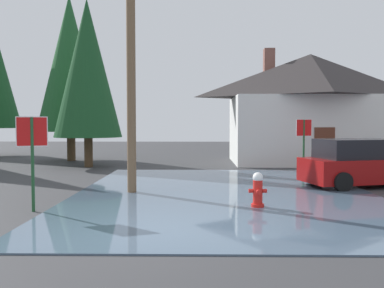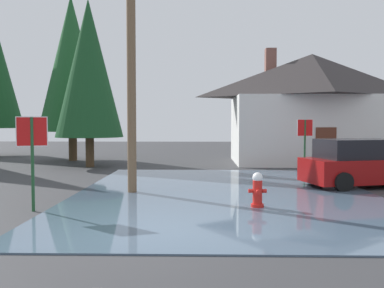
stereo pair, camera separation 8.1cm
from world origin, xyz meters
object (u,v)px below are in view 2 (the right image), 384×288
parked_car (363,164)px  pine_tree_mid_left (72,64)px  stop_sign_near (32,144)px  utility_pole (131,53)px  stop_sign_far (305,136)px  fire_hydrant (257,191)px  house (311,107)px  pine_tree_far_center (89,68)px

parked_car → pine_tree_mid_left: 17.01m
stop_sign_near → utility_pole: bearing=53.4°
stop_sign_far → pine_tree_mid_left: size_ratio=0.25×
stop_sign_near → fire_hydrant: (5.67, 0.50, -1.24)m
stop_sign_near → utility_pole: utility_pole is taller
fire_hydrant → pine_tree_mid_left: bearing=124.2°
fire_hydrant → house: house is taller
fire_hydrant → parked_car: (4.18, 3.75, 0.33)m
pine_tree_mid_left → parked_car: bearing=-35.8°
utility_pole → pine_tree_mid_left: pine_tree_mid_left is taller
pine_tree_far_center → stop_sign_far: bearing=-18.4°
utility_pole → pine_tree_mid_left: 12.38m
pine_tree_mid_left → fire_hydrant: bearing=-55.8°
stop_sign_far → pine_tree_far_center: (-9.93, 3.30, 3.24)m
house → utility_pole: bearing=-129.4°
stop_sign_near → house: house is taller
parked_car → pine_tree_mid_left: size_ratio=0.48×
fire_hydrant → utility_pole: (-3.64, 2.22, 3.91)m
fire_hydrant → pine_tree_far_center: (-7.08, 9.84, 4.46)m
parked_car → house: bearing=87.0°
utility_pole → stop_sign_far: 8.25m
fire_hydrant → pine_tree_far_center: 12.92m
stop_sign_far → pine_tree_far_center: 10.95m
utility_pole → house: size_ratio=0.91×
stop_sign_near → stop_sign_far: 11.06m
stop_sign_near → parked_car: stop_sign_near is taller
fire_hydrant → house: bearing=69.4°
parked_car → pine_tree_mid_left: bearing=144.2°
utility_pole → stop_sign_far: utility_pole is taller
fire_hydrant → pine_tree_far_center: size_ratio=0.11×
stop_sign_near → pine_tree_mid_left: pine_tree_mid_left is taller
pine_tree_far_center → parked_car: bearing=-28.4°
stop_sign_near → pine_tree_far_center: pine_tree_far_center is taller
house → pine_tree_mid_left: 13.93m
utility_pole → stop_sign_far: size_ratio=3.54×
utility_pole → parked_car: utility_pole is taller
pine_tree_far_center → utility_pole: bearing=-65.8°
house → pine_tree_mid_left: (-13.66, 0.99, 2.54)m
pine_tree_mid_left → pine_tree_far_center: 4.03m
stop_sign_near → pine_tree_far_center: bearing=97.7°
stop_sign_near → pine_tree_mid_left: 14.74m
stop_sign_near → pine_tree_far_center: size_ratio=0.28×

